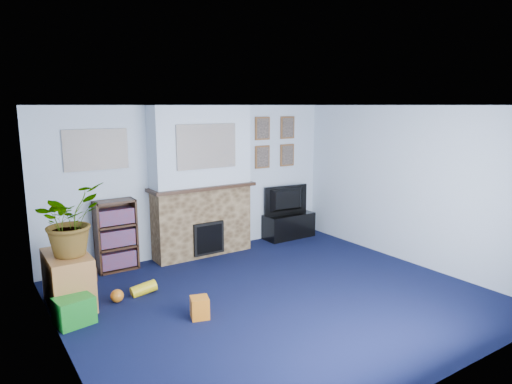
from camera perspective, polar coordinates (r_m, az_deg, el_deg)
floor at (r=5.95m, az=2.59°, el=-12.98°), size 5.00×4.50×0.01m
ceiling at (r=5.45m, az=2.81°, el=10.79°), size 5.00×4.50×0.01m
wall_back at (r=7.48m, az=-7.55°, el=1.48°), size 5.00×0.04×2.40m
wall_front at (r=4.05m, az=22.01°, el=-7.23°), size 5.00×0.04×2.40m
wall_left at (r=4.61m, az=-23.37°, el=-5.21°), size 0.04×4.50×2.40m
wall_right at (r=7.32m, az=18.70°, el=0.79°), size 0.04×4.50×2.40m
chimney_breast at (r=7.30m, az=-6.84°, el=1.14°), size 1.72×0.50×2.40m
collage_main at (r=7.04m, az=-6.17°, el=5.69°), size 1.00×0.03×0.68m
collage_left at (r=6.86m, az=-19.36°, el=5.01°), size 0.90×0.03×0.58m
portrait_tl at (r=8.03m, az=0.80°, el=7.95°), size 0.30×0.03×0.40m
portrait_tr at (r=8.35m, az=3.95°, el=8.04°), size 0.30×0.03×0.40m
portrait_bl at (r=8.07m, az=0.79°, el=4.40°), size 0.30×0.03×0.40m
portrait_br at (r=8.39m, az=3.90°, el=4.63°), size 0.30×0.03×0.40m
tv_stand at (r=8.41m, az=4.11°, el=-4.20°), size 0.94×0.40×0.45m
television at (r=8.32m, az=4.07°, el=-1.01°), size 0.89×0.20×0.51m
bookshelf at (r=7.01m, az=-17.09°, el=-5.39°), size 0.58×0.28×1.05m
sideboard at (r=6.04m, az=-22.44°, el=-9.90°), size 0.47×0.84×0.65m
potted_plant at (r=5.79m, az=-22.37°, el=-3.24°), size 1.00×0.98×0.84m
mantel_clock at (r=7.25m, az=-6.80°, el=1.36°), size 0.09×0.06×0.13m
mantel_candle at (r=7.37m, az=-4.96°, el=1.63°), size 0.05×0.05×0.15m
mantel_teddy at (r=7.01m, az=-10.97°, el=0.88°), size 0.14×0.14×0.14m
mantel_can at (r=7.61m, az=-1.81°, el=1.80°), size 0.07×0.07×0.13m
green_crate at (r=5.61m, az=-21.76°, el=-13.76°), size 0.44×0.38×0.31m
toy_ball at (r=6.03m, az=-16.98°, el=-12.23°), size 0.16×0.16×0.16m
toy_block at (r=5.42m, az=-7.05°, el=-14.27°), size 0.25×0.25×0.25m
toy_tube at (r=6.18m, az=-13.87°, el=-11.68°), size 0.34×0.15×0.19m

